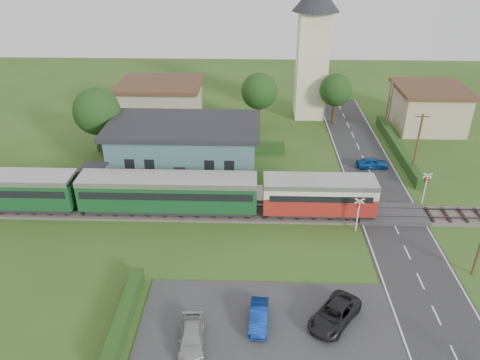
{
  "coord_description": "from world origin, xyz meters",
  "views": [
    {
      "loc": [
        -2.62,
        -34.5,
        23.23
      ],
      "look_at": [
        -3.83,
        4.0,
        2.46
      ],
      "focal_mm": 35.0,
      "sensor_mm": 36.0,
      "label": 1
    }
  ],
  "objects_px": {
    "house_east": "(429,107)",
    "crossing_signal_far": "(426,184)",
    "church_tower": "(313,41)",
    "car_on_road": "(372,163)",
    "pedestrian_near": "(233,186)",
    "pedestrian_far": "(123,182)",
    "car_park_silver": "(192,338)",
    "car_park_blue": "(259,317)",
    "crossing_signal_near": "(358,210)",
    "house_west": "(161,102)",
    "car_park_dark": "(334,314)",
    "equipment_hut": "(95,178)",
    "train": "(134,192)",
    "station_building": "(185,146)"
  },
  "relations": [
    {
      "from": "train",
      "to": "car_on_road",
      "type": "xyz_separation_m",
      "value": [
        23.84,
        9.8,
        -1.54
      ]
    },
    {
      "from": "crossing_signal_near",
      "to": "car_park_dark",
      "type": "relative_size",
      "value": 0.72
    },
    {
      "from": "train",
      "to": "house_east",
      "type": "bearing_deg",
      "value": 33.33
    },
    {
      "from": "equipment_hut",
      "to": "crossing_signal_near",
      "type": "bearing_deg",
      "value": -12.94
    },
    {
      "from": "house_east",
      "to": "crossing_signal_far",
      "type": "xyz_separation_m",
      "value": [
        -6.4,
        -19.61,
        -0.66
      ]
    },
    {
      "from": "train",
      "to": "church_tower",
      "type": "xyz_separation_m",
      "value": [
        18.45,
        26.0,
        8.05
      ]
    },
    {
      "from": "house_east",
      "to": "crossing_signal_near",
      "type": "height_order",
      "value": "house_east"
    },
    {
      "from": "equipment_hut",
      "to": "church_tower",
      "type": "height_order",
      "value": "church_tower"
    },
    {
      "from": "house_east",
      "to": "car_park_silver",
      "type": "xyz_separation_m",
      "value": [
        -26.31,
        -37.55,
        -2.17
      ]
    },
    {
      "from": "house_east",
      "to": "crossing_signal_far",
      "type": "relative_size",
      "value": 2.69
    },
    {
      "from": "church_tower",
      "to": "house_east",
      "type": "distance_m",
      "value": 17.21
    },
    {
      "from": "station_building",
      "to": "car_park_blue",
      "type": "relative_size",
      "value": 4.7
    },
    {
      "from": "train",
      "to": "church_tower",
      "type": "height_order",
      "value": "church_tower"
    },
    {
      "from": "station_building",
      "to": "church_tower",
      "type": "distance_m",
      "value": 23.89
    },
    {
      "from": "equipment_hut",
      "to": "church_tower",
      "type": "relative_size",
      "value": 0.14
    },
    {
      "from": "church_tower",
      "to": "house_east",
      "type": "relative_size",
      "value": 2.0
    },
    {
      "from": "equipment_hut",
      "to": "house_west",
      "type": "height_order",
      "value": "house_west"
    },
    {
      "from": "house_west",
      "to": "house_east",
      "type": "height_order",
      "value": "same"
    },
    {
      "from": "car_on_road",
      "to": "pedestrian_near",
      "type": "height_order",
      "value": "pedestrian_near"
    },
    {
      "from": "crossing_signal_far",
      "to": "car_park_dark",
      "type": "bearing_deg",
      "value": -124.25
    },
    {
      "from": "equipment_hut",
      "to": "car_park_silver",
      "type": "xyz_separation_m",
      "value": [
        11.69,
        -18.75,
        -1.12
      ]
    },
    {
      "from": "crossing_signal_near",
      "to": "car_on_road",
      "type": "distance_m",
      "value": 12.93
    },
    {
      "from": "house_west",
      "to": "pedestrian_near",
      "type": "height_order",
      "value": "house_west"
    },
    {
      "from": "house_east",
      "to": "car_on_road",
      "type": "bearing_deg",
      "value": -128.21
    },
    {
      "from": "car_on_road",
      "to": "car_park_silver",
      "type": "height_order",
      "value": "car_on_road"
    },
    {
      "from": "train",
      "to": "house_east",
      "type": "distance_m",
      "value": 40.04
    },
    {
      "from": "crossing_signal_near",
      "to": "car_on_road",
      "type": "relative_size",
      "value": 0.95
    },
    {
      "from": "crossing_signal_near",
      "to": "car_park_dark",
      "type": "xyz_separation_m",
      "value": [
        -3.48,
        -10.89,
        -1.43
      ]
    },
    {
      "from": "house_west",
      "to": "crossing_signal_near",
      "type": "xyz_separation_m",
      "value": [
        21.4,
        -25.41,
        -0.65
      ]
    },
    {
      "from": "crossing_signal_near",
      "to": "car_park_dark",
      "type": "bearing_deg",
      "value": -107.74
    },
    {
      "from": "car_park_dark",
      "to": "pedestrian_near",
      "type": "distance_m",
      "value": 18.06
    },
    {
      "from": "church_tower",
      "to": "car_on_road",
      "type": "xyz_separation_m",
      "value": [
        5.39,
        -16.2,
        -9.59
      ]
    },
    {
      "from": "car_park_dark",
      "to": "pedestrian_near",
      "type": "relative_size",
      "value": 2.96
    },
    {
      "from": "house_west",
      "to": "car_on_road",
      "type": "distance_m",
      "value": 28.7
    },
    {
      "from": "house_west",
      "to": "car_park_blue",
      "type": "relative_size",
      "value": 3.18
    },
    {
      "from": "equipment_hut",
      "to": "church_tower",
      "type": "distance_m",
      "value": 33.48
    },
    {
      "from": "pedestrian_near",
      "to": "pedestrian_far",
      "type": "relative_size",
      "value": 0.79
    },
    {
      "from": "car_on_road",
      "to": "pedestrian_far",
      "type": "bearing_deg",
      "value": 99.75
    },
    {
      "from": "car_park_dark",
      "to": "house_west",
      "type": "bearing_deg",
      "value": 152.45
    },
    {
      "from": "equipment_hut",
      "to": "car_park_blue",
      "type": "xyz_separation_m",
      "value": [
        15.91,
        -16.82,
        -1.11
      ]
    },
    {
      "from": "train",
      "to": "car_on_road",
      "type": "bearing_deg",
      "value": 22.34
    },
    {
      "from": "equipment_hut",
      "to": "train",
      "type": "xyz_separation_m",
      "value": [
        4.55,
        -3.2,
        0.43
      ]
    },
    {
      "from": "train",
      "to": "crossing_signal_near",
      "type": "relative_size",
      "value": 13.18
    },
    {
      "from": "house_west",
      "to": "car_park_blue",
      "type": "distance_m",
      "value": 38.89
    },
    {
      "from": "house_east",
      "to": "car_park_silver",
      "type": "height_order",
      "value": "house_east"
    },
    {
      "from": "crossing_signal_far",
      "to": "car_on_road",
      "type": "bearing_deg",
      "value": 113.4
    },
    {
      "from": "crossing_signal_far",
      "to": "pedestrian_far",
      "type": "relative_size",
      "value": 1.7
    },
    {
      "from": "car_park_dark",
      "to": "train",
      "type": "bearing_deg",
      "value": 177.09
    },
    {
      "from": "crossing_signal_near",
      "to": "house_west",
      "type": "bearing_deg",
      "value": 130.11
    },
    {
      "from": "pedestrian_near",
      "to": "car_park_blue",
      "type": "bearing_deg",
      "value": 122.91
    }
  ]
}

